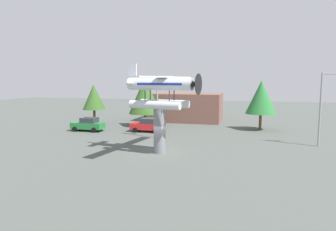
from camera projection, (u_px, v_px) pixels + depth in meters
ground_plane at (160, 153)px, 27.44m from camera, size 140.00×140.00×0.00m
display_pedestal at (160, 131)px, 27.20m from camera, size 1.10×1.10×4.11m
floatplane_monument at (161, 89)px, 26.70m from camera, size 7.12×10.43×4.00m
car_near_green at (88, 124)px, 38.90m from camera, size 4.20×2.02×1.76m
car_mid_red at (148, 125)px, 38.28m from camera, size 4.20×2.02×1.76m
streetlight_primary at (159, 101)px, 33.81m from camera, size 1.84×0.28×7.14m
streetlight_secondary at (323, 104)px, 29.54m from camera, size 1.84×0.28×7.31m
storefront_building at (186, 107)px, 48.80m from camera, size 11.27×7.40×4.43m
tree_west at (94, 97)px, 43.93m from camera, size 3.28×3.28×5.93m
tree_east at (145, 96)px, 42.64m from camera, size 4.61×4.61×6.94m
tree_center_back at (261, 97)px, 39.41m from camera, size 3.95×3.95×6.55m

